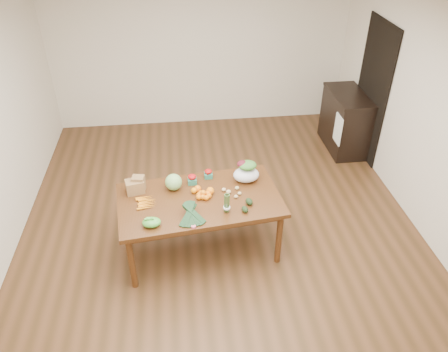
{
  "coord_description": "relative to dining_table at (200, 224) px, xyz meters",
  "views": [
    {
      "loc": [
        -0.44,
        -4.21,
        3.72
      ],
      "look_at": [
        0.05,
        0.0,
        0.8
      ],
      "focal_mm": 35.0,
      "sensor_mm": 36.0,
      "label": 1
    }
  ],
  "objects": [
    {
      "name": "asparagus_bundle",
      "position": [
        0.27,
        -0.27,
        0.5
      ],
      "size": [
        0.09,
        0.12,
        0.26
      ],
      "primitive_type": null,
      "rotation": [
        0.15,
        0.0,
        0.11
      ],
      "color": "#4B823B",
      "rests_on": "dining_table"
    },
    {
      "name": "cabinet",
      "position": [
        2.48,
        2.12,
        0.1
      ],
      "size": [
        0.52,
        1.02,
        0.94
      ],
      "primitive_type": "cube",
      "color": "black",
      "rests_on": "floor"
    },
    {
      "name": "avocado_a",
      "position": [
        0.47,
        -0.29,
        0.41
      ],
      "size": [
        0.09,
        0.11,
        0.06
      ],
      "primitive_type": "ellipsoid",
      "rotation": [
        0.0,
        0.0,
        0.3
      ],
      "color": "black",
      "rests_on": "dining_table"
    },
    {
      "name": "strawberry_basket_a",
      "position": [
        -0.06,
        0.3,
        0.42
      ],
      "size": [
        0.11,
        0.11,
        0.09
      ],
      "primitive_type": null,
      "rotation": [
        0.0,
        0.0,
        0.11
      ],
      "color": "red",
      "rests_on": "dining_table"
    },
    {
      "name": "potato_e",
      "position": [
        0.46,
        0.02,
        0.39
      ],
      "size": [
        0.05,
        0.04,
        0.04
      ],
      "primitive_type": "ellipsoid",
      "color": "tan",
      "rests_on": "dining_table"
    },
    {
      "name": "dining_table",
      "position": [
        0.0,
        0.0,
        0.0
      ],
      "size": [
        1.9,
        1.2,
        0.75
      ],
      "primitive_type": "cube",
      "rotation": [
        0.0,
        0.0,
        0.11
      ],
      "color": "#4B2511",
      "rests_on": "floor"
    },
    {
      "name": "potato_b",
      "position": [
        0.41,
        -0.04,
        0.4
      ],
      "size": [
        0.05,
        0.04,
        0.04
      ],
      "primitive_type": "ellipsoid",
      "color": "tan",
      "rests_on": "dining_table"
    },
    {
      "name": "dish_towel",
      "position": [
        2.22,
        1.73,
        0.18
      ],
      "size": [
        0.02,
        0.28,
        0.45
      ],
      "primitive_type": "cube",
      "color": "white",
      "rests_on": "cabinet"
    },
    {
      "name": "cabbage",
      "position": [
        -0.28,
        0.21,
        0.47
      ],
      "size": [
        0.19,
        0.19,
        0.19
      ],
      "primitive_type": "sphere",
      "color": "#92CB75",
      "rests_on": "dining_table"
    },
    {
      "name": "orange_b",
      "position": [
        -0.01,
        0.13,
        0.41
      ],
      "size": [
        0.08,
        0.08,
        0.08
      ],
      "primitive_type": "sphere",
      "color": "orange",
      "rests_on": "dining_table"
    },
    {
      "name": "avocado_b",
      "position": [
        0.53,
        -0.17,
        0.41
      ],
      "size": [
        0.1,
        0.12,
        0.07
      ],
      "primitive_type": "ellipsoid",
      "rotation": [
        0.0,
        0.0,
        0.3
      ],
      "color": "black",
      "rests_on": "dining_table"
    },
    {
      "name": "potato_c",
      "position": [
        0.44,
        0.12,
        0.4
      ],
      "size": [
        0.05,
        0.04,
        0.04
      ],
      "primitive_type": "ellipsoid",
      "color": "tan",
      "rests_on": "dining_table"
    },
    {
      "name": "carrots",
      "position": [
        -0.58,
        -0.02,
        0.39
      ],
      "size": [
        0.25,
        0.27,
        0.03
      ],
      "primitive_type": null,
      "rotation": [
        0.0,
        0.0,
        0.11
      ],
      "color": "orange",
      "rests_on": "dining_table"
    },
    {
      "name": "floor",
      "position": [
        0.26,
        0.33,
        -0.38
      ],
      "size": [
        6.0,
        6.0,
        0.0
      ],
      "primitive_type": "plane",
      "color": "brown",
      "rests_on": "ground"
    },
    {
      "name": "orange_c",
      "position": [
        0.13,
        0.07,
        0.42
      ],
      "size": [
        0.09,
        0.09,
        0.09
      ],
      "primitive_type": "sphere",
      "color": "orange",
      "rests_on": "dining_table"
    },
    {
      "name": "mandarin_cluster",
      "position": [
        0.05,
        0.01,
        0.43
      ],
      "size": [
        0.2,
        0.2,
        0.1
      ],
      "primitive_type": null,
      "rotation": [
        0.0,
        0.0,
        0.11
      ],
      "color": "orange",
      "rests_on": "dining_table"
    },
    {
      "name": "strawberry_basket_b",
      "position": [
        0.14,
        0.4,
        0.42
      ],
      "size": [
        0.11,
        0.11,
        0.09
      ],
      "primitive_type": null,
      "rotation": [
        0.0,
        0.0,
        0.11
      ],
      "color": "#B7160C",
      "rests_on": "dining_table"
    },
    {
      "name": "potato_a",
      "position": [
        0.33,
        0.06,
        0.4
      ],
      "size": [
        0.06,
        0.05,
        0.05
      ],
      "primitive_type": "ellipsoid",
      "color": "#D7B97C",
      "rests_on": "dining_table"
    },
    {
      "name": "paper_bag",
      "position": [
        -0.71,
        0.2,
        0.47
      ],
      "size": [
        0.29,
        0.25,
        0.19
      ],
      "primitive_type": null,
      "rotation": [
        0.0,
        0.0,
        0.11
      ],
      "color": "olive",
      "rests_on": "dining_table"
    },
    {
      "name": "doorway_dark",
      "position": [
        2.74,
        1.93,
        0.68
      ],
      "size": [
        0.02,
        1.0,
        2.1
      ],
      "primitive_type": "cube",
      "color": "black",
      "rests_on": "floor"
    },
    {
      "name": "ceiling",
      "position": [
        0.26,
        0.33,
        2.33
      ],
      "size": [
        5.0,
        6.0,
        0.02
      ],
      "primitive_type": "cube",
      "color": "white",
      "rests_on": "room_walls"
    },
    {
      "name": "potato_d",
      "position": [
        0.29,
        0.1,
        0.4
      ],
      "size": [
        0.05,
        0.05,
        0.04
      ],
      "primitive_type": "ellipsoid",
      "color": "tan",
      "rests_on": "dining_table"
    },
    {
      "name": "snap_pea_bag",
      "position": [
        -0.52,
        -0.4,
        0.42
      ],
      "size": [
        0.19,
        0.15,
        0.09
      ],
      "primitive_type": "ellipsoid",
      "color": "green",
      "rests_on": "dining_table"
    },
    {
      "name": "kale_bunch",
      "position": [
        -0.11,
        -0.38,
        0.45
      ],
      "size": [
        0.36,
        0.43,
        0.16
      ],
      "primitive_type": null,
      "rotation": [
        0.0,
        0.0,
        0.11
      ],
      "color": "black",
      "rests_on": "dining_table"
    },
    {
      "name": "salad_bag",
      "position": [
        0.57,
        0.28,
        0.49
      ],
      "size": [
        0.33,
        0.26,
        0.24
      ],
      "primitive_type": null,
      "rotation": [
        0.0,
        0.0,
        0.11
      ],
      "color": "silver",
      "rests_on": "dining_table"
    },
    {
      "name": "room_walls",
      "position": [
        0.26,
        0.33,
        0.97
      ],
      "size": [
        5.02,
        6.02,
        2.7
      ],
      "color": "silver",
      "rests_on": "floor"
    },
    {
      "name": "orange_a",
      "position": [
        -0.05,
        0.11,
        0.41
      ],
      "size": [
        0.07,
        0.07,
        0.07
      ],
      "primitive_type": "sphere",
      "color": "orange",
      "rests_on": "dining_table"
    }
  ]
}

